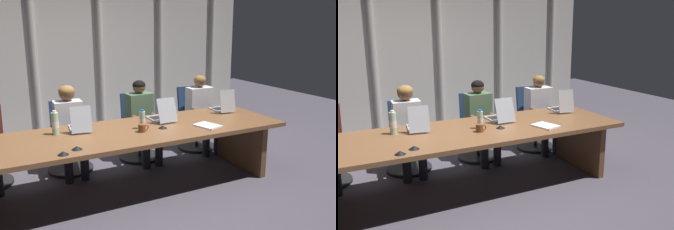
# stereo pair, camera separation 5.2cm
# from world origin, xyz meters

# --- Properties ---
(ground_plane) EXTENTS (13.27, 13.27, 0.00)m
(ground_plane) POSITION_xyz_m (0.00, 0.00, 0.00)
(ground_plane) COLOR #47424C
(conference_table) EXTENTS (3.78, 1.14, 0.73)m
(conference_table) POSITION_xyz_m (0.00, 0.00, 0.59)
(conference_table) COLOR brown
(conference_table) RESTS_ON ground_plane
(curtain_backdrop) EXTENTS (6.64, 0.17, 2.85)m
(curtain_backdrop) POSITION_xyz_m (-0.00, 2.52, 1.43)
(curtain_backdrop) COLOR beige
(curtain_backdrop) RESTS_ON ground_plane
(laptop_left_mid) EXTENTS (0.28, 0.45, 0.31)m
(laptop_left_mid) POSITION_xyz_m (-0.49, 0.29, 0.79)
(laptop_left_mid) COLOR #A8ADB7
(laptop_left_mid) RESTS_ON conference_table
(laptop_center) EXTENTS (0.25, 0.44, 0.31)m
(laptop_center) POSITION_xyz_m (0.55, 0.24, 0.79)
(laptop_center) COLOR #A8ADB7
(laptop_center) RESTS_ON conference_table
(laptop_right_mid) EXTENTS (0.27, 0.41, 0.32)m
(laptop_right_mid) POSITION_xyz_m (1.53, 0.29, 0.79)
(laptop_right_mid) COLOR #BCBCC1
(laptop_right_mid) RESTS_ON conference_table
(office_chair_left_mid) EXTENTS (0.60, 0.60, 0.92)m
(office_chair_left_mid) POSITION_xyz_m (-0.49, 0.97, 0.34)
(office_chair_left_mid) COLOR navy
(office_chair_left_mid) RESTS_ON ground_plane
(office_chair_center) EXTENTS (0.60, 0.61, 0.94)m
(office_chair_center) POSITION_xyz_m (0.53, 0.97, 0.35)
(office_chair_center) COLOR navy
(office_chair_center) RESTS_ON ground_plane
(office_chair_right_mid) EXTENTS (0.60, 0.60, 0.96)m
(office_chair_right_mid) POSITION_xyz_m (1.51, 0.98, 0.35)
(office_chair_right_mid) COLOR navy
(office_chair_right_mid) RESTS_ON ground_plane
(person_left_mid) EXTENTS (0.38, 0.56, 1.17)m
(person_left_mid) POSITION_xyz_m (-0.49, 0.82, 0.67)
(person_left_mid) COLOR silver
(person_left_mid) RESTS_ON ground_plane
(person_center) EXTENTS (0.39, 0.56, 1.16)m
(person_center) POSITION_xyz_m (0.53, 0.81, 0.65)
(person_center) COLOR #4C6B4C
(person_center) RESTS_ON ground_plane
(person_right_mid) EXTENTS (0.41, 0.55, 1.16)m
(person_right_mid) POSITION_xyz_m (1.54, 0.82, 0.65)
(person_right_mid) COLOR silver
(person_right_mid) RESTS_ON ground_plane
(water_bottle_primary) EXTENTS (0.07, 0.07, 0.23)m
(water_bottle_primary) POSITION_xyz_m (0.17, 0.01, 0.84)
(water_bottle_primary) COLOR #ADD1B2
(water_bottle_primary) RESTS_ON conference_table
(water_bottle_secondary) EXTENTS (0.08, 0.08, 0.27)m
(water_bottle_secondary) POSITION_xyz_m (-0.78, 0.25, 0.86)
(water_bottle_secondary) COLOR #ADD1B2
(water_bottle_secondary) RESTS_ON conference_table
(coffee_mug_near) EXTENTS (0.13, 0.09, 0.09)m
(coffee_mug_near) POSITION_xyz_m (0.12, -0.11, 0.78)
(coffee_mug_near) COLOR brown
(coffee_mug_near) RESTS_ON conference_table
(conference_mic_left_side) EXTENTS (0.11, 0.11, 0.03)m
(conference_mic_left_side) POSITION_xyz_m (0.39, -0.09, 0.75)
(conference_mic_left_side) COLOR black
(conference_mic_left_side) RESTS_ON conference_table
(conference_mic_middle) EXTENTS (0.11, 0.11, 0.03)m
(conference_mic_middle) POSITION_xyz_m (-0.86, -0.46, 0.75)
(conference_mic_middle) COLOR black
(conference_mic_middle) RESTS_ON conference_table
(conference_mic_right_side) EXTENTS (0.11, 0.11, 0.03)m
(conference_mic_right_side) POSITION_xyz_m (-0.70, -0.37, 0.75)
(conference_mic_right_side) COLOR black
(conference_mic_right_side) RESTS_ON conference_table
(spiral_notepad) EXTENTS (0.30, 0.36, 0.03)m
(spiral_notepad) POSITION_xyz_m (0.91, -0.27, 0.74)
(spiral_notepad) COLOR silver
(spiral_notepad) RESTS_ON conference_table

